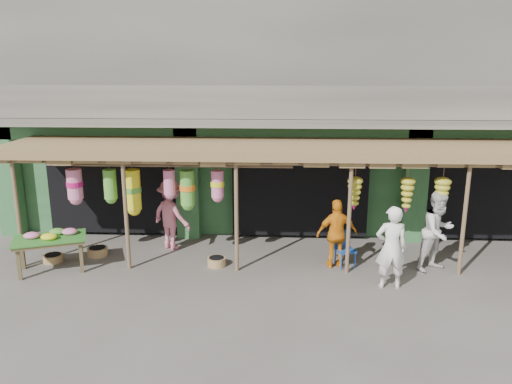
{
  "coord_description": "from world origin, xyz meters",
  "views": [
    {
      "loc": [
        -0.56,
        -10.81,
        4.56
      ],
      "look_at": [
        -1.12,
        1.0,
        1.56
      ],
      "focal_mm": 35.0,
      "sensor_mm": 36.0,
      "label": 1
    }
  ],
  "objects_px": {
    "flower_table": "(51,239)",
    "person_shopper": "(171,215)",
    "person_vendor": "(337,234)",
    "blue_chair": "(344,246)",
    "person_front": "(391,247)",
    "person_right": "(438,231)"
  },
  "relations": [
    {
      "from": "flower_table",
      "to": "person_right",
      "type": "relative_size",
      "value": 0.96
    },
    {
      "from": "flower_table",
      "to": "person_shopper",
      "type": "bearing_deg",
      "value": 11.04
    },
    {
      "from": "flower_table",
      "to": "person_front",
      "type": "relative_size",
      "value": 0.99
    },
    {
      "from": "person_shopper",
      "to": "person_vendor",
      "type": "bearing_deg",
      "value": -161.67
    },
    {
      "from": "person_front",
      "to": "person_shopper",
      "type": "bearing_deg",
      "value": -23.39
    },
    {
      "from": "person_shopper",
      "to": "person_front",
      "type": "bearing_deg",
      "value": -169.78
    },
    {
      "from": "person_front",
      "to": "flower_table",
      "type": "bearing_deg",
      "value": -5.06
    },
    {
      "from": "blue_chair",
      "to": "person_shopper",
      "type": "height_order",
      "value": "person_shopper"
    },
    {
      "from": "person_vendor",
      "to": "person_shopper",
      "type": "xyz_separation_m",
      "value": [
        -4.06,
        1.05,
        0.09
      ]
    },
    {
      "from": "person_front",
      "to": "person_right",
      "type": "relative_size",
      "value": 0.96
    },
    {
      "from": "blue_chair",
      "to": "person_front",
      "type": "height_order",
      "value": "person_front"
    },
    {
      "from": "person_front",
      "to": "person_right",
      "type": "bearing_deg",
      "value": -142.28
    },
    {
      "from": "flower_table",
      "to": "blue_chair",
      "type": "relative_size",
      "value": 2.12
    },
    {
      "from": "flower_table",
      "to": "blue_chair",
      "type": "height_order",
      "value": "flower_table"
    },
    {
      "from": "person_front",
      "to": "person_shopper",
      "type": "relative_size",
      "value": 1.0
    },
    {
      "from": "flower_table",
      "to": "person_vendor",
      "type": "bearing_deg",
      "value": -17.04
    },
    {
      "from": "person_front",
      "to": "person_vendor",
      "type": "bearing_deg",
      "value": -47.31
    },
    {
      "from": "blue_chair",
      "to": "person_front",
      "type": "bearing_deg",
      "value": -72.95
    },
    {
      "from": "flower_table",
      "to": "person_front",
      "type": "bearing_deg",
      "value": -25.71
    },
    {
      "from": "flower_table",
      "to": "person_right",
      "type": "xyz_separation_m",
      "value": [
        8.76,
        0.45,
        0.18
      ]
    },
    {
      "from": "person_right",
      "to": "blue_chair",
      "type": "bearing_deg",
      "value": 143.07
    },
    {
      "from": "person_front",
      "to": "blue_chair",
      "type": "bearing_deg",
      "value": -56.19
    }
  ]
}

